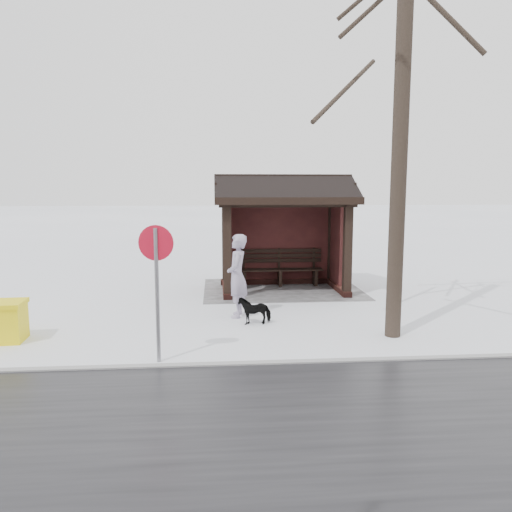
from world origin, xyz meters
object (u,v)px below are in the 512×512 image
(dog, at_px, (255,310))
(pedestrian, at_px, (237,276))
(road_sign, at_px, (156,263))
(bus_shelter, at_px, (283,210))

(dog, bearing_deg, pedestrian, -155.68)
(road_sign, bearing_deg, bus_shelter, -106.10)
(pedestrian, xyz_separation_m, dog, (-0.33, 0.56, -0.62))
(bus_shelter, relative_size, road_sign, 1.64)
(bus_shelter, xyz_separation_m, dog, (1.01, 3.28, -1.89))
(bus_shelter, bearing_deg, road_sign, 63.24)
(pedestrian, height_order, dog, pedestrian)
(pedestrian, bearing_deg, bus_shelter, 160.70)
(pedestrian, relative_size, road_sign, 0.81)
(dog, relative_size, road_sign, 0.30)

